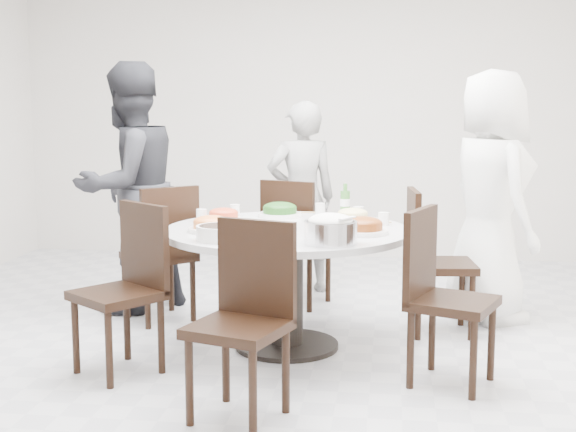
# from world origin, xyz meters

# --- Properties ---
(floor) EXTENTS (6.00, 6.00, 0.01)m
(floor) POSITION_xyz_m (0.00, 0.00, 0.00)
(floor) COLOR silver
(floor) RESTS_ON ground
(wall_back) EXTENTS (6.00, 0.01, 2.80)m
(wall_back) POSITION_xyz_m (0.00, 3.00, 1.40)
(wall_back) COLOR silver
(wall_back) RESTS_ON ground
(wall_front) EXTENTS (6.00, 0.01, 2.80)m
(wall_front) POSITION_xyz_m (0.00, -3.00, 1.40)
(wall_front) COLOR silver
(wall_front) RESTS_ON ground
(dining_table) EXTENTS (1.50, 1.50, 0.75)m
(dining_table) POSITION_xyz_m (-0.03, 0.06, 0.38)
(dining_table) COLOR silver
(dining_table) RESTS_ON floor
(chair_ne) EXTENTS (0.46, 0.46, 0.95)m
(chair_ne) POSITION_xyz_m (0.93, 0.51, 0.47)
(chair_ne) COLOR black
(chair_ne) RESTS_ON floor
(chair_n) EXTENTS (0.53, 0.53, 0.95)m
(chair_n) POSITION_xyz_m (-0.08, 1.12, 0.47)
(chair_n) COLOR black
(chair_n) RESTS_ON floor
(chair_nw) EXTENTS (0.59, 0.59, 0.95)m
(chair_nw) POSITION_xyz_m (-1.00, 0.58, 0.47)
(chair_nw) COLOR black
(chair_nw) RESTS_ON floor
(chair_sw) EXTENTS (0.59, 0.59, 0.95)m
(chair_sw) POSITION_xyz_m (-0.91, -0.53, 0.47)
(chair_sw) COLOR black
(chair_sw) RESTS_ON floor
(chair_s) EXTENTS (0.53, 0.53, 0.95)m
(chair_s) POSITION_xyz_m (-0.12, -1.08, 0.47)
(chair_s) COLOR black
(chair_s) RESTS_ON floor
(chair_se) EXTENTS (0.55, 0.55, 0.95)m
(chair_se) POSITION_xyz_m (0.93, -0.47, 0.47)
(chair_se) COLOR black
(chair_se) RESTS_ON floor
(diner_right) EXTENTS (0.84, 1.00, 1.73)m
(diner_right) POSITION_xyz_m (1.27, 0.88, 0.87)
(diner_right) COLOR white
(diner_right) RESTS_ON floor
(diner_middle) EXTENTS (0.64, 0.53, 1.51)m
(diner_middle) POSITION_xyz_m (-0.11, 1.52, 0.76)
(diner_middle) COLOR black
(diner_middle) RESTS_ON floor
(diner_left) EXTENTS (1.04, 1.10, 1.79)m
(diner_left) POSITION_xyz_m (-1.28, 0.81, 0.90)
(diner_left) COLOR black
(diner_left) RESTS_ON floor
(dish_greens) EXTENTS (0.29, 0.29, 0.07)m
(dish_greens) POSITION_xyz_m (-0.14, 0.54, 0.79)
(dish_greens) COLOR white
(dish_greens) RESTS_ON dining_table
(dish_pale) EXTENTS (0.25, 0.25, 0.07)m
(dish_pale) POSITION_xyz_m (0.35, 0.34, 0.78)
(dish_pale) COLOR white
(dish_pale) RESTS_ON dining_table
(dish_orange) EXTENTS (0.24, 0.24, 0.06)m
(dish_orange) POSITION_xyz_m (-0.47, 0.25, 0.78)
(dish_orange) COLOR white
(dish_orange) RESTS_ON dining_table
(dish_redbrown) EXTENTS (0.31, 0.31, 0.08)m
(dish_redbrown) POSITION_xyz_m (0.43, -0.07, 0.79)
(dish_redbrown) COLOR white
(dish_redbrown) RESTS_ON dining_table
(dish_tofu) EXTENTS (0.28, 0.28, 0.07)m
(dish_tofu) POSITION_xyz_m (-0.46, -0.12, 0.79)
(dish_tofu) COLOR white
(dish_tofu) RESTS_ON dining_table
(rice_bowl) EXTENTS (0.29, 0.29, 0.12)m
(rice_bowl) POSITION_xyz_m (0.27, -0.42, 0.81)
(rice_bowl) COLOR silver
(rice_bowl) RESTS_ON dining_table
(soup_bowl) EXTENTS (0.27, 0.27, 0.08)m
(soup_bowl) POSITION_xyz_m (-0.35, -0.39, 0.79)
(soup_bowl) COLOR white
(soup_bowl) RESTS_ON dining_table
(beverage_bottle) EXTENTS (0.06, 0.06, 0.22)m
(beverage_bottle) POSITION_xyz_m (0.29, 0.59, 0.86)
(beverage_bottle) COLOR #3B7B31
(beverage_bottle) RESTS_ON dining_table
(tea_cups) EXTENTS (0.07, 0.07, 0.08)m
(tea_cups) POSITION_xyz_m (-0.02, 0.65, 0.79)
(tea_cups) COLOR white
(tea_cups) RESTS_ON dining_table
(chopsticks) EXTENTS (0.24, 0.04, 0.01)m
(chopsticks) POSITION_xyz_m (-0.02, 0.69, 0.76)
(chopsticks) COLOR tan
(chopsticks) RESTS_ON dining_table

